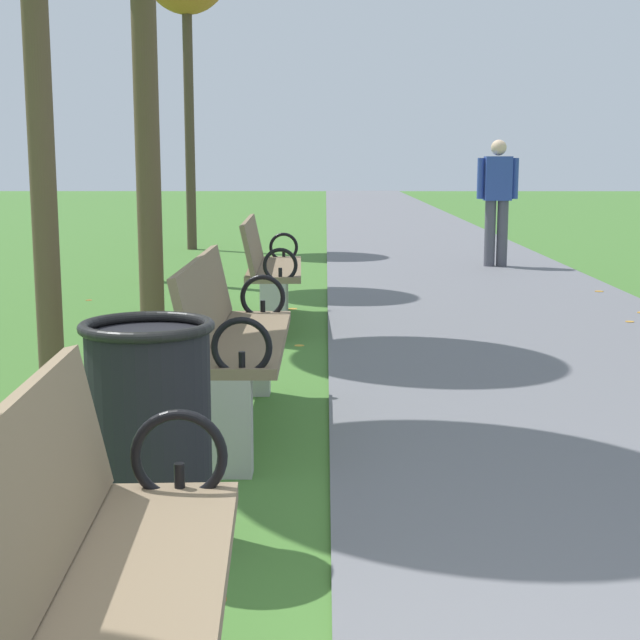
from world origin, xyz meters
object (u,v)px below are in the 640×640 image
at_px(pedestrian_walking, 497,196).
at_px(trash_bin, 150,435).
at_px(park_bench_3, 269,268).
at_px(park_bench_1, 83,626).
at_px(park_bench_2, 232,338).

xyz_separation_m(pedestrian_walking, trash_bin, (-2.84, -9.05, -0.50)).
bearing_deg(park_bench_3, trash_bin, -91.77).
xyz_separation_m(park_bench_1, park_bench_3, (-0.00, 6.29, 0.00)).
height_order(park_bench_3, pedestrian_walking, pedestrian_walking).
bearing_deg(trash_bin, pedestrian_walking, 72.57).
xyz_separation_m(park_bench_1, park_bench_2, (-0.00, 3.07, 0.00)).
relative_size(park_bench_1, pedestrian_walking, 1.00).
xyz_separation_m(park_bench_2, trash_bin, (-0.15, -1.54, -0.06)).
distance_m(park_bench_1, trash_bin, 1.53).
bearing_deg(park_bench_2, pedestrian_walking, 70.27).
height_order(pedestrian_walking, trash_bin, pedestrian_walking).
distance_m(park_bench_2, pedestrian_walking, 7.99).
relative_size(park_bench_2, trash_bin, 1.91).
bearing_deg(park_bench_2, park_bench_1, -90.00).
height_order(park_bench_2, park_bench_3, same).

